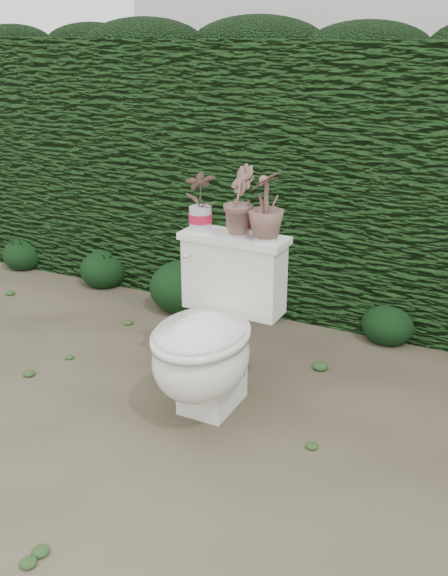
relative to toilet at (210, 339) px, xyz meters
The scene contains 11 objects.
ground 0.42m from the toilet, ahead, with size 60.00×60.00×0.00m, color #6D634B.
hedge 1.65m from the toilet, 81.65° to the left, with size 8.00×1.00×1.60m, color #1E4617.
toilet is the anchor object (origin of this frame).
potted_plant_left 0.63m from the toilet, 125.66° to the left, with size 0.14×0.10×0.27m, color #1F6428.
potted_plant_center 0.62m from the toilet, 84.84° to the left, with size 0.17×0.13×0.30m, color #1F6428.
potted_plant_right 0.64m from the toilet, 56.50° to the left, with size 0.17×0.17×0.29m, color #1F6428.
liriope_clump_0 2.41m from the toilet, 153.11° to the left, with size 0.31×0.31×0.24m, color black.
liriope_clump_1 1.77m from the toilet, 142.50° to the left, with size 0.33×0.33×0.27m, color black.
liriope_clump_2 1.20m from the toilet, 126.26° to the left, with size 0.42×0.42×0.34m, color black.
liriope_clump_3 1.12m from the toilet, 100.57° to the left, with size 0.31×0.31×0.25m, color black.
liriope_clump_4 1.25m from the toilet, 62.23° to the left, with size 0.30×0.30×0.24m, color black.
Camera 1 is at (0.98, -2.25, 1.64)m, focal length 40.00 mm.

